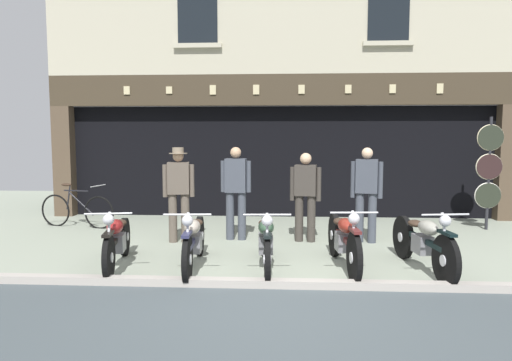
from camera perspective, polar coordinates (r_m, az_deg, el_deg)
name	(u,v)px	position (r m, az deg, el deg)	size (l,w,h in m)	color
ground	(273,324)	(5.06, 2.11, -17.14)	(22.71, 22.00, 0.18)	gray
shop_facade	(280,144)	(12.68, 2.97, 4.46)	(11.01, 4.42, 6.14)	black
motorcycle_left	(117,239)	(7.12, -16.65, -6.88)	(0.62, 1.89, 0.89)	black
motorcycle_center_left	(194,240)	(6.82, -7.61, -7.18)	(0.62, 2.07, 0.91)	black
motorcycle_center	(266,240)	(6.75, 1.20, -7.29)	(0.62, 2.03, 0.90)	black
motorcycle_center_right	(344,239)	(6.84, 10.68, -7.03)	(0.62, 2.07, 0.94)	black
motorcycle_right	(423,241)	(7.01, 19.77, -6.99)	(0.62, 2.04, 0.93)	black
salesman_left	(179,190)	(8.43, -9.45, -1.16)	(0.56, 0.32, 1.70)	brown
shopkeeper_center	(236,189)	(8.53, -2.48, -0.99)	(0.56, 0.26, 1.71)	#3D424C
salesman_right	(305,193)	(8.42, 6.07, -1.52)	(0.55, 0.28, 1.60)	#38332D
assistant_far_right	(366,190)	(8.53, 13.36, -1.16)	(0.55, 0.30, 1.70)	#3D424C
tyre_sign_pole	(489,168)	(10.51, 26.63, 1.41)	(0.53, 0.07, 2.29)	#232328
advert_board_near	(220,144)	(11.16, -4.43, 4.52)	(0.84, 0.03, 1.01)	silver
leaning_bicycle	(77,210)	(10.47, -21.10, -3.34)	(1.72, 0.55, 0.94)	black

